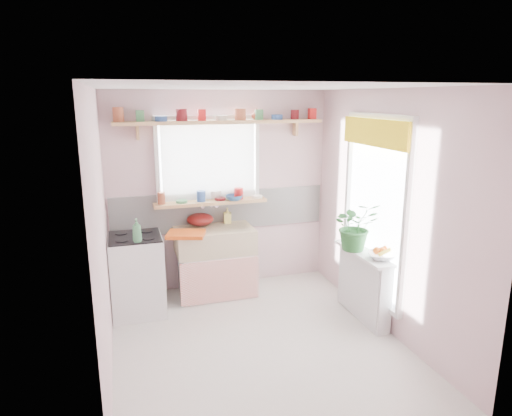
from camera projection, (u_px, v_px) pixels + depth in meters
name	position (u px, v px, depth m)	size (l,w,h in m)	color
room	(290.00, 190.00, 5.26)	(3.20, 3.20, 3.20)	silver
sink_unit	(215.00, 261.00, 5.66)	(0.95, 0.65, 1.11)	white
cooker	(137.00, 274.00, 5.16)	(0.58, 0.58, 0.93)	white
radiator_ledge	(364.00, 284.00, 5.06)	(0.22, 0.95, 0.78)	white
windowsill	(211.00, 202.00, 5.66)	(1.40, 0.22, 0.04)	tan
pine_shelf	(221.00, 122.00, 5.46)	(2.52, 0.24, 0.04)	tan
shelf_crockery	(221.00, 116.00, 5.44)	(2.47, 0.11, 0.12)	#A55133
sill_crockery	(207.00, 197.00, 5.63)	(1.35, 0.11, 0.12)	#A55133
dish_tray	(186.00, 234.00, 5.27)	(0.43, 0.32, 0.04)	#D24F12
colander	(200.00, 219.00, 5.69)	(0.33, 0.33, 0.15)	#5E1110
jade_plant	(356.00, 226.00, 4.96)	(0.49, 0.43, 0.55)	#28642D
fruit_bowl	(382.00, 256.00, 4.73)	(0.28, 0.28, 0.07)	silver
herb_pot	(355.00, 241.00, 5.01)	(0.10, 0.07, 0.20)	#27622B
soap_bottle_sink	(227.00, 215.00, 5.79)	(0.09, 0.09, 0.20)	#CCC25B
sill_cup	(216.00, 195.00, 5.72)	(0.14, 0.14, 0.11)	beige
sill_bowl	(234.00, 198.00, 5.67)	(0.21, 0.21, 0.07)	#2E6297
shelf_vase	(257.00, 114.00, 5.63)	(0.13, 0.13, 0.13)	#B25236
cooker_bottle	(137.00, 230.00, 4.82)	(0.10, 0.10, 0.26)	#418352
fruit	(382.00, 250.00, 4.72)	(0.20, 0.14, 0.10)	orange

